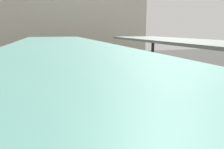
% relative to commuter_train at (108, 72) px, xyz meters
% --- Properties ---
extents(ground_plane, '(80.00, 80.00, 0.00)m').
position_rel_commuter_train_xyz_m(ground_plane, '(0.00, -7.50, -1.73)').
color(ground_plane, '#383835').
extents(platform_left, '(4.40, 28.00, 1.00)m').
position_rel_commuter_train_xyz_m(platform_left, '(-3.80, -7.50, -1.23)').
color(platform_left, '#9E9E99').
rests_on(platform_left, ground_plane).
extents(platform_right, '(4.40, 28.00, 1.00)m').
position_rel_commuter_train_xyz_m(platform_right, '(3.80, -7.50, -1.23)').
color(platform_right, '#9E9E99').
rests_on(platform_right, ground_plane).
extents(track_ballast, '(3.20, 28.00, 0.20)m').
position_rel_commuter_train_xyz_m(track_ballast, '(0.00, -7.50, -1.63)').
color(track_ballast, '#59544C').
rests_on(track_ballast, ground_plane).
extents(rail_near_side, '(0.08, 28.00, 0.14)m').
position_rel_commuter_train_xyz_m(rail_near_side, '(-0.72, -7.50, -1.46)').
color(rail_near_side, slate).
rests_on(rail_near_side, track_ballast).
extents(rail_far_side, '(0.08, 28.00, 0.14)m').
position_rel_commuter_train_xyz_m(rail_far_side, '(0.72, -7.50, -1.46)').
color(rail_far_side, slate).
rests_on(rail_far_side, track_ballast).
extents(commuter_train, '(2.78, 10.13, 3.10)m').
position_rel_commuter_train_xyz_m(commuter_train, '(0.00, 0.00, 0.00)').
color(commuter_train, '#2D5633').
rests_on(commuter_train, track_ballast).
extents(canopy_left, '(4.18, 21.00, 3.29)m').
position_rel_commuter_train_xyz_m(canopy_left, '(-3.80, -6.10, 2.44)').
color(canopy_left, '#333335').
rests_on(canopy_left, platform_left).
extents(canopy_right, '(4.18, 21.00, 3.26)m').
position_rel_commuter_train_xyz_m(canopy_right, '(3.80, -6.10, 2.41)').
color(canopy_right, '#333335').
rests_on(canopy_right, platform_right).
extents(platform_bench, '(1.40, 0.41, 0.86)m').
position_rel_commuter_train_xyz_m(platform_bench, '(3.47, -6.02, -0.26)').
color(platform_bench, black).
rests_on(platform_bench, platform_right).
extents(passenger_near_bench, '(0.36, 0.36, 1.68)m').
position_rel_commuter_train_xyz_m(passenger_near_bench, '(2.72, -1.20, 0.15)').
color(passenger_near_bench, '#232328').
rests_on(passenger_near_bench, platform_right).
extents(passenger_mid_platform, '(0.36, 0.36, 1.62)m').
position_rel_commuter_train_xyz_m(passenger_mid_platform, '(-4.59, -3.80, 0.11)').
color(passenger_mid_platform, '#232328').
rests_on(passenger_mid_platform, platform_left).
extents(station_building_backdrop, '(18.00, 6.00, 11.00)m').
position_rel_commuter_train_xyz_m(station_building_backdrop, '(-1.48, 12.50, 3.77)').
color(station_building_backdrop, beige).
rests_on(station_building_backdrop, ground_plane).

